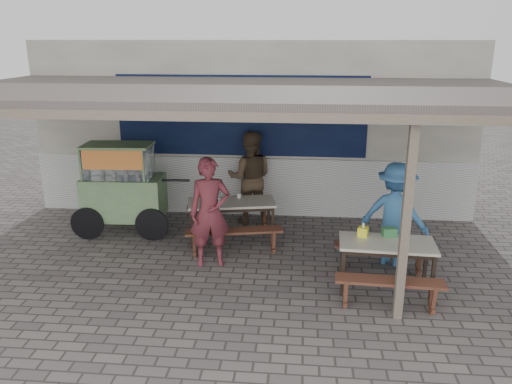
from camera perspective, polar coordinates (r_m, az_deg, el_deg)
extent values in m
plane|color=#635D5A|center=(7.79, -2.89, -9.79)|extent=(60.00, 60.00, 0.00)
cube|color=beige|center=(10.67, -0.26, 7.56)|extent=(9.00, 1.20, 3.50)
cube|color=white|center=(10.32, -0.59, 0.67)|extent=(9.00, 0.10, 1.20)
cube|color=#0E1E42|center=(10.04, -1.76, 8.68)|extent=(5.00, 0.03, 1.60)
cube|color=#554C49|center=(7.98, -2.15, 11.54)|extent=(9.00, 4.20, 0.12)
cube|color=#7D6D5E|center=(5.98, -4.72, 8.64)|extent=(9.00, 0.12, 0.12)
cube|color=#7D6D5E|center=(6.49, 16.75, -3.23)|extent=(0.11, 0.11, 2.70)
cube|color=beige|center=(8.90, -2.82, -1.20)|extent=(1.64, 0.98, 0.04)
cube|color=black|center=(8.92, -2.82, -1.56)|extent=(1.53, 0.86, 0.06)
cube|color=black|center=(8.75, -7.32, -4.25)|extent=(0.05, 0.05, 0.71)
cube|color=black|center=(8.83, 1.93, -3.92)|extent=(0.05, 0.05, 0.71)
cube|color=black|center=(9.28, -7.27, -2.99)|extent=(0.05, 0.05, 0.71)
cube|color=black|center=(9.35, 1.45, -2.69)|extent=(0.05, 0.05, 0.71)
cube|color=brown|center=(8.42, -2.53, -4.46)|extent=(1.66, 0.60, 0.04)
cube|color=brown|center=(8.49, -7.04, -6.02)|extent=(0.11, 0.28, 0.41)
cube|color=brown|center=(8.57, 1.98, -5.68)|extent=(0.11, 0.28, 0.41)
cube|color=brown|center=(9.58, -3.02, -1.74)|extent=(1.66, 0.60, 0.04)
cube|color=brown|center=(9.65, -6.98, -3.13)|extent=(0.11, 0.28, 0.41)
cube|color=brown|center=(9.71, 0.94, -2.86)|extent=(0.11, 0.28, 0.41)
cube|color=beige|center=(7.39, 14.76, -5.70)|extent=(1.38, 0.75, 0.04)
cube|color=black|center=(7.41, 14.73, -6.12)|extent=(1.27, 0.65, 0.06)
cube|color=black|center=(7.24, 9.88, -9.10)|extent=(0.05, 0.05, 0.71)
cube|color=black|center=(7.39, 19.53, -9.35)|extent=(0.05, 0.05, 0.71)
cube|color=black|center=(7.75, 9.82, -7.29)|extent=(0.05, 0.05, 0.71)
cube|color=black|center=(7.88, 18.82, -7.56)|extent=(0.05, 0.05, 0.71)
cube|color=brown|center=(6.99, 15.04, -9.81)|extent=(1.46, 0.36, 0.04)
cube|color=brown|center=(7.04, 10.18, -11.31)|extent=(0.07, 0.28, 0.41)
cube|color=brown|center=(7.18, 19.53, -11.49)|extent=(0.07, 0.28, 0.41)
cube|color=brown|center=(8.04, 14.20, -6.06)|extent=(1.46, 0.36, 0.04)
cube|color=brown|center=(8.09, 10.02, -7.38)|extent=(0.07, 0.28, 0.41)
cube|color=brown|center=(8.21, 18.09, -7.63)|extent=(0.07, 0.28, 0.41)
cube|color=#779664|center=(9.64, -14.81, -0.48)|extent=(1.49, 0.83, 0.76)
cube|color=#779664|center=(9.77, -14.63, -2.72)|extent=(1.44, 0.78, 0.05)
cylinder|color=black|center=(9.60, -18.73, -3.44)|extent=(0.61, 0.08, 0.60)
cylinder|color=black|center=(9.24, -11.83, -3.67)|extent=(0.61, 0.08, 0.60)
cube|color=silver|center=(9.48, -15.43, 3.41)|extent=(1.22, 0.71, 0.59)
cube|color=#779664|center=(9.42, -15.57, 5.17)|extent=(1.26, 0.75, 0.04)
cube|color=#E73E36|center=(9.14, -16.13, 3.52)|extent=(1.08, 0.07, 0.35)
cylinder|color=black|center=(9.33, -9.89, 1.33)|extent=(0.76, 0.08, 0.04)
imported|color=maroon|center=(7.95, -5.28, -2.32)|extent=(0.73, 0.57, 1.77)
imported|color=#4D3C2B|center=(9.76, -0.68, 1.65)|extent=(0.92, 0.73, 1.84)
imported|color=teal|center=(8.25, 15.59, -2.48)|extent=(1.26, 1.03, 1.69)
cube|color=yellow|center=(7.49, 12.13, -4.46)|extent=(0.17, 0.17, 0.14)
cube|color=#377B42|center=(7.57, 14.99, -4.44)|extent=(0.22, 0.16, 0.13)
cylinder|color=white|center=(9.08, -1.96, -0.42)|extent=(0.07, 0.07, 0.08)
imported|color=silver|center=(8.85, -4.66, -1.03)|extent=(0.27, 0.27, 0.05)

